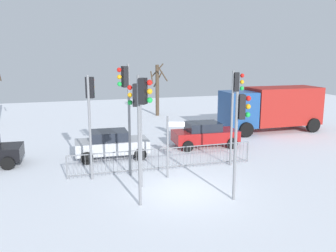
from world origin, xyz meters
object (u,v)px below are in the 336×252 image
at_px(traffic_light_rear_left, 240,122).
at_px(bare_tree_centre, 157,88).
at_px(traffic_light_foreground_right, 126,95).
at_px(car_silver_near, 111,144).
at_px(traffic_light_mid_left, 236,97).
at_px(delivery_truck, 272,107).
at_px(traffic_light_foreground_left, 137,111).
at_px(direction_sign_post, 169,144).
at_px(traffic_light_rear_right, 90,103).
at_px(car_red_mid, 205,134).
at_px(traffic_light_mid_right, 143,112).

height_order(traffic_light_rear_left, bare_tree_centre, bare_tree_centre).
relative_size(traffic_light_foreground_right, traffic_light_rear_left, 1.22).
distance_m(traffic_light_foreground_right, car_silver_near, 4.26).
relative_size(traffic_light_mid_left, bare_tree_centre, 1.02).
xyz_separation_m(traffic_light_rear_left, delivery_truck, (8.04, 10.42, -1.28)).
relative_size(traffic_light_foreground_right, traffic_light_foreground_left, 1.14).
bearing_deg(delivery_truck, direction_sign_post, 36.72).
bearing_deg(direction_sign_post, traffic_light_mid_left, 30.43).
relative_size(car_silver_near, delivery_truck, 0.55).
bearing_deg(traffic_light_foreground_left, traffic_light_rear_right, 69.47).
height_order(traffic_light_mid_left, car_silver_near, traffic_light_mid_left).
xyz_separation_m(traffic_light_foreground_left, bare_tree_centre, (5.39, 16.64, -0.79)).
relative_size(car_red_mid, bare_tree_centre, 0.85).
bearing_deg(traffic_light_foreground_left, traffic_light_mid_left, -50.59).
bearing_deg(traffic_light_rear_right, delivery_truck, 55.96).
bearing_deg(traffic_light_mid_right, bare_tree_centre, -160.62).
distance_m(traffic_light_rear_left, bare_tree_centre, 19.16).
distance_m(traffic_light_rear_right, delivery_truck, 14.64).
distance_m(traffic_light_mid_right, delivery_truck, 15.38).
bearing_deg(traffic_light_foreground_left, car_red_mid, -21.05).
relative_size(traffic_light_mid_right, traffic_light_foreground_left, 1.08).
distance_m(traffic_light_rear_left, car_silver_near, 8.26).
xyz_separation_m(traffic_light_mid_left, direction_sign_post, (-3.57, -0.80, -1.85)).
height_order(car_red_mid, delivery_truck, delivery_truck).
bearing_deg(traffic_light_rear_left, traffic_light_mid_left, 165.04).
distance_m(traffic_light_rear_left, car_red_mid, 8.28).
bearing_deg(traffic_light_rear_left, traffic_light_foreground_left, -115.90).
xyz_separation_m(traffic_light_rear_right, traffic_light_rear_left, (5.03, -4.02, -0.34)).
distance_m(traffic_light_mid_left, car_red_mid, 4.67).
xyz_separation_m(traffic_light_foreground_left, car_red_mid, (5.20, 5.34, -2.45)).
bearing_deg(direction_sign_post, traffic_light_foreground_right, 173.51).
bearing_deg(traffic_light_mid_left, traffic_light_mid_right, -36.03).
distance_m(traffic_light_mid_left, traffic_light_rear_left, 4.31).
height_order(traffic_light_foreground_right, traffic_light_rear_left, traffic_light_foreground_right).
distance_m(traffic_light_mid_right, bare_tree_centre, 19.44).
distance_m(traffic_light_rear_right, traffic_light_foreground_left, 2.34).
xyz_separation_m(direction_sign_post, delivery_truck, (9.81, 7.32, 0.16)).
relative_size(traffic_light_foreground_left, bare_tree_centre, 0.96).
bearing_deg(traffic_light_mid_right, traffic_light_foreground_right, -144.67).
height_order(traffic_light_mid_left, bare_tree_centre, traffic_light_mid_left).
height_order(traffic_light_mid_right, bare_tree_centre, traffic_light_mid_right).
bearing_deg(delivery_truck, bare_tree_centre, -55.25).
height_order(direction_sign_post, car_silver_near, direction_sign_post).
distance_m(car_silver_near, delivery_truck, 12.34).
bearing_deg(car_silver_near, traffic_light_foreground_left, -82.70).
relative_size(traffic_light_rear_right, traffic_light_rear_left, 1.11).
bearing_deg(traffic_light_mid_left, car_red_mid, -159.64).
xyz_separation_m(traffic_light_rear_left, bare_tree_centre, (2.05, 19.04, -0.60)).
bearing_deg(delivery_truck, car_silver_near, 16.16).
bearing_deg(car_red_mid, traffic_light_mid_left, -88.42).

